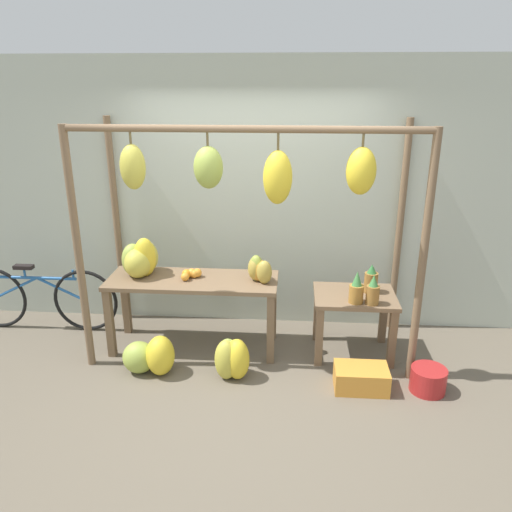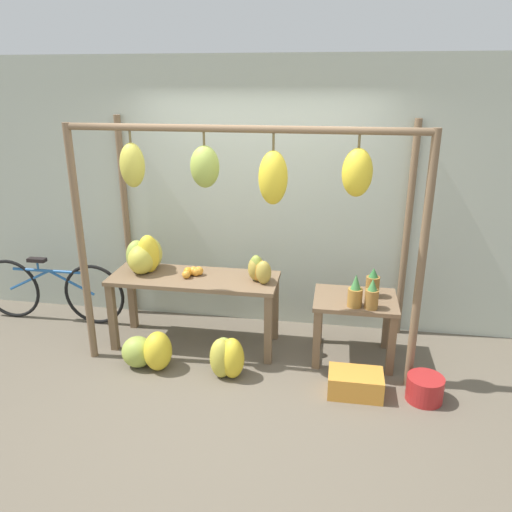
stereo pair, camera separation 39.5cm
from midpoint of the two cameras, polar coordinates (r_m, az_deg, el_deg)
ground_plane at (r=4.48m, az=0.22°, el=-15.33°), size 20.00×20.00×0.00m
shop_wall_back at (r=5.24m, az=2.82°, el=6.71°), size 8.00×0.08×2.80m
stall_awning at (r=4.30m, az=1.89°, el=7.10°), size 3.04×1.14×2.22m
display_table_main at (r=4.94m, az=-4.80°, el=-3.65°), size 1.65×0.59×0.74m
display_table_side at (r=4.87m, az=13.50°, el=-6.26°), size 0.77×0.59×0.63m
banana_pile_on_table at (r=5.04m, az=-10.43°, el=-0.00°), size 0.42×0.48×0.39m
orange_pile at (r=4.90m, az=-4.95°, el=-1.83°), size 0.19×0.20×0.09m
pineapple_cluster at (r=4.68m, az=14.87°, el=-3.90°), size 0.30×0.39×0.31m
banana_pile_ground_left at (r=4.79m, az=-9.86°, el=-10.74°), size 0.50×0.31×0.38m
banana_pile_ground_right at (r=4.59m, az=-0.91°, el=-11.57°), size 0.37×0.32×0.39m
fruit_crate_white at (r=4.53m, az=13.83°, el=-14.01°), size 0.46×0.30×0.20m
blue_bucket at (r=4.62m, az=21.15°, el=-14.00°), size 0.31×0.31×0.22m
parked_bicycle at (r=5.89m, az=-20.57°, el=-3.73°), size 1.69×0.08×0.73m
papaya_pile at (r=4.73m, az=2.66°, el=-1.59°), size 0.26×0.26×0.26m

